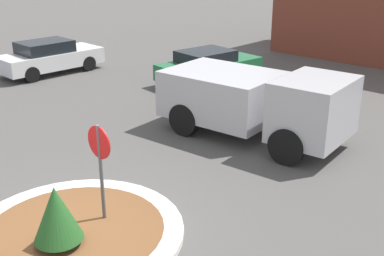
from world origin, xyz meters
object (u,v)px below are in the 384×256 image
at_px(stop_sign, 100,158).
at_px(parked_sedan_green, 209,66).
at_px(utility_truck, 254,100).
at_px(parked_sedan_white, 49,57).

relative_size(stop_sign, parked_sedan_green, 0.47).
bearing_deg(utility_truck, parked_sedan_green, 138.00).
height_order(utility_truck, parked_sedan_green, utility_truck).
xyz_separation_m(utility_truck, parked_sedan_white, (-10.67, 0.06, -0.39)).
bearing_deg(stop_sign, parked_sedan_green, 119.99).
bearing_deg(stop_sign, utility_truck, 96.05).
distance_m(utility_truck, parked_sedan_green, 5.90).
height_order(stop_sign, parked_sedan_white, stop_sign).
height_order(stop_sign, utility_truck, stop_sign).
bearing_deg(utility_truck, stop_sign, -89.30).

